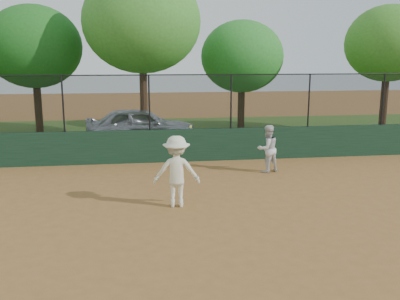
{
  "coord_description": "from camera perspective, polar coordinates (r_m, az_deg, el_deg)",
  "views": [
    {
      "loc": [
        -0.95,
        -10.08,
        3.76
      ],
      "look_at": [
        0.8,
        2.2,
        1.2
      ],
      "focal_mm": 40.0,
      "sensor_mm": 36.0,
      "label": 1
    }
  ],
  "objects": [
    {
      "name": "grass_strip",
      "position": [
        22.42,
        -5.57,
        1.97
      ],
      "size": [
        36.0,
        12.0,
        0.01
      ],
      "primitive_type": "cube",
      "color": "#2E4F18",
      "rests_on": "ground"
    },
    {
      "name": "ground",
      "position": [
        10.8,
        -2.58,
        -8.73
      ],
      "size": [
        80.0,
        80.0,
        0.0
      ],
      "primitive_type": "plane",
      "color": "#94612F",
      "rests_on": "ground"
    },
    {
      "name": "player_second",
      "position": [
        15.04,
        8.63,
        0.17
      ],
      "size": [
        0.93,
        0.83,
        1.59
      ],
      "primitive_type": "imported",
      "rotation": [
        0.0,
        0.0,
        3.48
      ],
      "color": "silver",
      "rests_on": "ground"
    },
    {
      "name": "tree_2",
      "position": [
        20.72,
        -7.46,
        15.95
      ],
      "size": [
        5.29,
        4.81,
        7.64
      ],
      "color": "#4C321B",
      "rests_on": "ground"
    },
    {
      "name": "fence_assembly",
      "position": [
        16.18,
        -4.84,
        6.22
      ],
      "size": [
        26.0,
        0.06,
        2.0
      ],
      "color": "black",
      "rests_on": "back_wall"
    },
    {
      "name": "player_main",
      "position": [
        11.4,
        -3.01,
        -2.76
      ],
      "size": [
        1.25,
        0.8,
        2.15
      ],
      "color": "beige",
      "rests_on": "ground"
    },
    {
      "name": "back_wall",
      "position": [
        16.41,
        -4.64,
        0.53
      ],
      "size": [
        26.0,
        0.2,
        1.2
      ],
      "primitive_type": "cube",
      "color": "#193723",
      "rests_on": "ground"
    },
    {
      "name": "parked_car",
      "position": [
        19.92,
        -7.58,
        3.09
      ],
      "size": [
        4.9,
        2.12,
        1.65
      ],
      "primitive_type": "imported",
      "rotation": [
        0.0,
        0.0,
        1.61
      ],
      "color": "#ABAFB5",
      "rests_on": "ground"
    },
    {
      "name": "tree_3",
      "position": [
        23.37,
        5.41,
        11.8
      ],
      "size": [
        4.25,
        3.86,
        5.68
      ],
      "color": "#3E2814",
      "rests_on": "ground"
    },
    {
      "name": "tree_4",
      "position": [
        23.95,
        23.0,
        12.4
      ],
      "size": [
        4.25,
        3.87,
        6.3
      ],
      "color": "#402817",
      "rests_on": "ground"
    },
    {
      "name": "tree_1",
      "position": [
        22.9,
        -20.5,
        12.25
      ],
      "size": [
        4.5,
        4.09,
        6.24
      ],
      "color": "#3D2815",
      "rests_on": "ground"
    }
  ]
}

